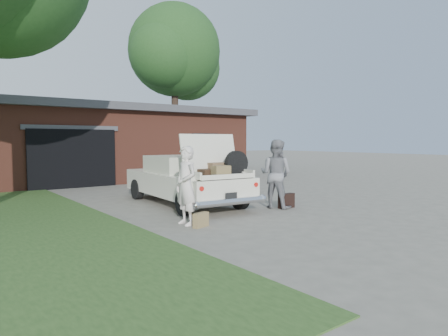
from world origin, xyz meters
TOP-DOWN VIEW (x-y plane):
  - ground at (0.00, 0.00)m, footprint 90.00×90.00m
  - house at (0.98, 11.47)m, footprint 12.80×7.80m
  - tree_right at (7.33, 15.49)m, footprint 6.79×5.91m
  - sedan at (-0.14, 2.21)m, footprint 2.18×4.86m
  - woman_left at (-1.57, -0.15)m, footprint 0.42×0.62m
  - woman_right at (1.43, 0.23)m, footprint 0.97×1.07m
  - suitcase_left at (-1.45, -0.53)m, footprint 0.41×0.23m
  - suitcase_right at (1.65, 0.05)m, footprint 0.50×0.18m

SIDE VIEW (x-z plane):
  - ground at x=0.00m, z-range 0.00..0.00m
  - suitcase_left at x=-1.45m, z-range 0.00..0.30m
  - suitcase_right at x=1.65m, z-range 0.00..0.38m
  - sedan at x=-0.14m, z-range -0.28..1.67m
  - woman_left at x=-1.57m, z-range 0.00..1.67m
  - woman_right at x=1.43m, z-range 0.00..1.81m
  - house at x=0.98m, z-range 0.02..3.32m
  - tree_right at x=7.33m, z-range 1.98..12.51m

